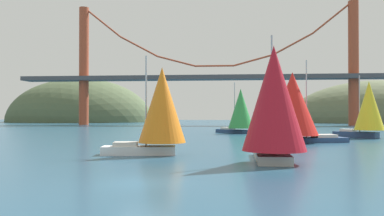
% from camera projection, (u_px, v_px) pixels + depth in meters
% --- Properties ---
extents(ground_plane, '(360.00, 360.00, 0.00)m').
position_uv_depth(ground_plane, '(143.00, 183.00, 20.10)').
color(ground_plane, navy).
extents(headland_right, '(68.67, 44.00, 31.28)m').
position_uv_depth(headland_right, '(380.00, 122.00, 148.88)').
color(headland_right, '#5B6647').
rests_on(headland_right, ground_plane).
extents(headland_left, '(58.10, 44.00, 34.47)m').
position_uv_depth(headland_left, '(80.00, 122.00, 159.64)').
color(headland_left, '#4C5B3D').
rests_on(headland_left, ground_plane).
extents(suspension_bridge, '(113.05, 6.00, 34.84)m').
position_uv_depth(suspension_bridge, '(214.00, 72.00, 114.86)').
color(suspension_bridge, '#A34228').
rests_on(suspension_bridge, ground_plane).
extents(sailboat_yellow_sail, '(7.20, 6.74, 8.90)m').
position_uv_depth(sailboat_yellow_sail, '(368.00, 108.00, 56.26)').
color(sailboat_yellow_sail, navy).
rests_on(sailboat_yellow_sail, ground_plane).
extents(sailboat_crimson_sail, '(4.51, 8.41, 9.24)m').
position_uv_depth(sailboat_crimson_sail, '(274.00, 103.00, 27.97)').
color(sailboat_crimson_sail, '#B7B2A8').
rests_on(sailboat_crimson_sail, ground_plane).
extents(sailboat_red_spinnaker, '(10.39, 7.35, 9.85)m').
position_uv_depth(sailboat_red_spinnaker, '(294.00, 105.00, 47.67)').
color(sailboat_red_spinnaker, navy).
rests_on(sailboat_red_spinnaker, ground_plane).
extents(sailboat_green_sail, '(7.48, 7.35, 8.85)m').
position_uv_depth(sailboat_green_sail, '(240.00, 110.00, 69.21)').
color(sailboat_green_sail, navy).
rests_on(sailboat_green_sail, ground_plane).
extents(sailboat_orange_sail, '(7.37, 4.51, 8.37)m').
position_uv_depth(sailboat_orange_sail, '(160.00, 109.00, 34.02)').
color(sailboat_orange_sail, white).
rests_on(sailboat_orange_sail, ground_plane).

